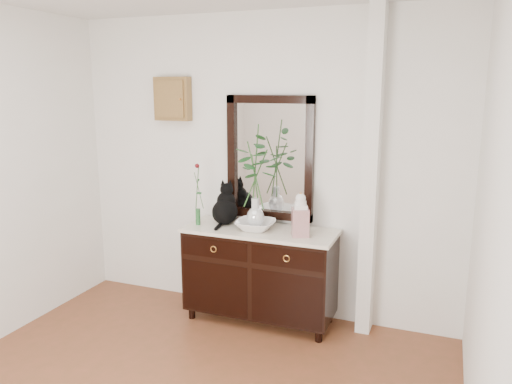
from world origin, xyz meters
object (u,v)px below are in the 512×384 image
at_px(sideboard, 260,270).
at_px(ginger_jar, 300,214).
at_px(lotus_bowl, 255,225).
at_px(cat, 225,204).

xyz_separation_m(sideboard, ginger_jar, (0.38, -0.06, 0.56)).
height_order(sideboard, lotus_bowl, lotus_bowl).
relative_size(sideboard, lotus_bowl, 3.90).
distance_m(cat, ginger_jar, 0.75).
xyz_separation_m(sideboard, cat, (-0.36, 0.06, 0.56)).
bearing_deg(lotus_bowl, ginger_jar, -4.14).
bearing_deg(ginger_jar, cat, 170.93).
relative_size(sideboard, ginger_jar, 3.59).
xyz_separation_m(lotus_bowl, ginger_jar, (0.41, -0.03, 0.14)).
xyz_separation_m(cat, ginger_jar, (0.74, -0.12, 0.00)).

